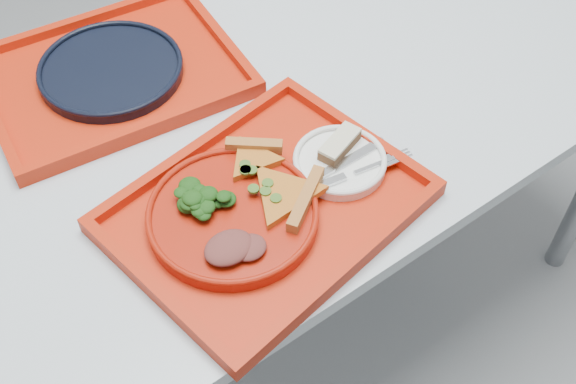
# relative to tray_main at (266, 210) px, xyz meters

# --- Properties ---
(ground) EXTENTS (10.00, 10.00, 0.00)m
(ground) POSITION_rel_tray_main_xyz_m (0.14, 0.21, -0.76)
(ground) COLOR gray
(ground) RESTS_ON ground
(table) EXTENTS (1.60, 0.80, 0.75)m
(table) POSITION_rel_tray_main_xyz_m (0.14, 0.21, -0.08)
(table) COLOR #B2BDC8
(table) RESTS_ON ground
(tray_main) EXTENTS (0.50, 0.42, 0.01)m
(tray_main) POSITION_rel_tray_main_xyz_m (0.00, 0.00, 0.00)
(tray_main) COLOR #B52009
(tray_main) RESTS_ON table
(tray_far) EXTENTS (0.49, 0.40, 0.01)m
(tray_far) POSITION_rel_tray_main_xyz_m (-0.05, 0.42, 0.00)
(tray_far) COLOR #B52009
(tray_far) RESTS_ON table
(dinner_plate) EXTENTS (0.26, 0.26, 0.02)m
(dinner_plate) POSITION_rel_tray_main_xyz_m (-0.05, 0.01, 0.02)
(dinner_plate) COLOR #9D1A0A
(dinner_plate) RESTS_ON tray_main
(side_plate) EXTENTS (0.15, 0.15, 0.01)m
(side_plate) POSITION_rel_tray_main_xyz_m (0.14, 0.00, 0.01)
(side_plate) COLOR white
(side_plate) RESTS_ON tray_main
(navy_plate) EXTENTS (0.26, 0.26, 0.02)m
(navy_plate) POSITION_rel_tray_main_xyz_m (-0.05, 0.42, 0.01)
(navy_plate) COLOR black
(navy_plate) RESTS_ON tray_far
(pizza_slice_a) EXTENTS (0.18, 0.18, 0.02)m
(pizza_slice_a) POSITION_rel_tray_main_xyz_m (0.03, -0.01, 0.03)
(pizza_slice_a) COLOR orange
(pizza_slice_a) RESTS_ON dinner_plate
(pizza_slice_b) EXTENTS (0.14, 0.14, 0.02)m
(pizza_slice_b) POSITION_rel_tray_main_xyz_m (0.03, 0.08, 0.03)
(pizza_slice_b) COLOR orange
(pizza_slice_b) RESTS_ON dinner_plate
(salad_heap) EXTENTS (0.08, 0.07, 0.04)m
(salad_heap) POSITION_rel_tray_main_xyz_m (-0.07, 0.06, 0.04)
(salad_heap) COLOR black
(salad_heap) RESTS_ON dinner_plate
(meat_portion) EXTENTS (0.08, 0.06, 0.02)m
(meat_portion) POSITION_rel_tray_main_xyz_m (-0.10, -0.05, 0.04)
(meat_portion) COLOR maroon
(meat_portion) RESTS_ON dinner_plate
(dessert_bar) EXTENTS (0.09, 0.06, 0.02)m
(dessert_bar) POSITION_rel_tray_main_xyz_m (0.16, 0.02, 0.03)
(dessert_bar) COLOR #472D17
(dessert_bar) RESTS_ON side_plate
(knife) EXTENTS (0.19, 0.02, 0.01)m
(knife) POSITION_rel_tray_main_xyz_m (0.14, -0.01, 0.02)
(knife) COLOR silver
(knife) RESTS_ON side_plate
(fork) EXTENTS (0.19, 0.05, 0.01)m
(fork) POSITION_rel_tray_main_xyz_m (0.14, -0.04, 0.02)
(fork) COLOR silver
(fork) RESTS_ON side_plate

